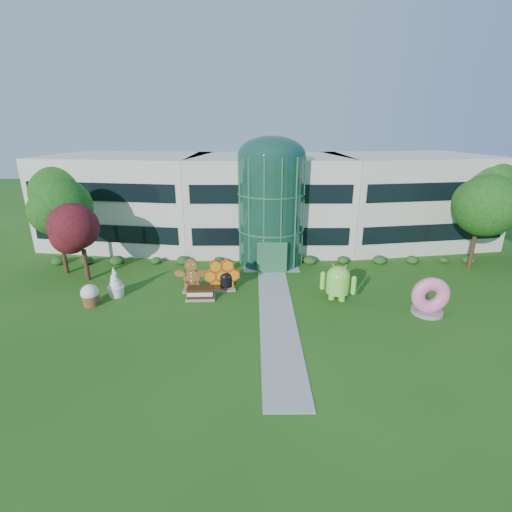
{
  "coord_description": "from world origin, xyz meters",
  "views": [
    {
      "loc": [
        -1.6,
        -21.29,
        12.27
      ],
      "look_at": [
        -1.41,
        6.0,
        2.6
      ],
      "focal_mm": 26.0,
      "sensor_mm": 36.0,
      "label": 1
    }
  ],
  "objects_px": {
    "android_green": "(338,280)",
    "gingerbread": "(192,275)",
    "donut": "(430,295)",
    "android_black": "(226,279)"
  },
  "relations": [
    {
      "from": "donut",
      "to": "gingerbread",
      "type": "xyz_separation_m",
      "value": [
        -16.74,
        3.7,
        -0.01
      ]
    },
    {
      "from": "android_green",
      "to": "gingerbread",
      "type": "xyz_separation_m",
      "value": [
        -10.95,
        1.58,
        -0.2
      ]
    },
    {
      "from": "android_green",
      "to": "donut",
      "type": "distance_m",
      "value": 6.16
    },
    {
      "from": "android_green",
      "to": "android_black",
      "type": "bearing_deg",
      "value": -168.58
    },
    {
      "from": "android_black",
      "to": "gingerbread",
      "type": "xyz_separation_m",
      "value": [
        -2.6,
        -0.2,
        0.44
      ]
    },
    {
      "from": "android_black",
      "to": "donut",
      "type": "bearing_deg",
      "value": -28.05
    },
    {
      "from": "donut",
      "to": "android_green",
      "type": "bearing_deg",
      "value": 160.77
    },
    {
      "from": "donut",
      "to": "gingerbread",
      "type": "relative_size",
      "value": 0.93
    },
    {
      "from": "android_black",
      "to": "android_green",
      "type": "bearing_deg",
      "value": -24.69
    },
    {
      "from": "gingerbread",
      "to": "android_green",
      "type": "bearing_deg",
      "value": -8.97
    }
  ]
}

